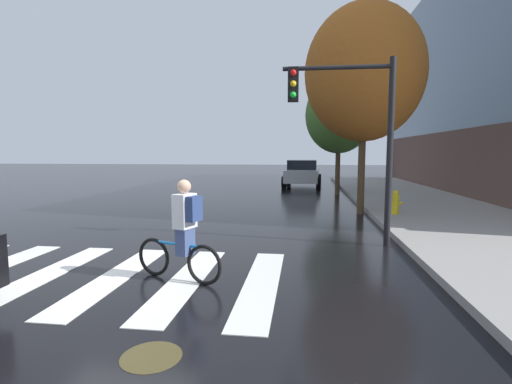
{
  "coord_description": "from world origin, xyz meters",
  "views": [
    {
      "loc": [
        3.3,
        -5.9,
        2.12
      ],
      "look_at": [
        2.27,
        2.26,
        1.26
      ],
      "focal_mm": 26.44,
      "sensor_mm": 36.0,
      "label": 1
    }
  ],
  "objects_px": {
    "street_tree_near": "(364,73)",
    "cyclist": "(183,231)",
    "traffic_light_near": "(353,119)",
    "fire_hydrant": "(396,202)",
    "sedan_mid": "(303,173)",
    "street_tree_mid": "(339,115)",
    "manhole_cover": "(151,356)"
  },
  "relations": [
    {
      "from": "fire_hydrant",
      "to": "traffic_light_near",
      "type": "bearing_deg",
      "value": -116.89
    },
    {
      "from": "traffic_light_near",
      "to": "street_tree_near",
      "type": "xyz_separation_m",
      "value": [
        0.91,
        4.58,
        1.91
      ]
    },
    {
      "from": "sedan_mid",
      "to": "traffic_light_near",
      "type": "bearing_deg",
      "value": -85.7
    },
    {
      "from": "manhole_cover",
      "to": "sedan_mid",
      "type": "distance_m",
      "value": 20.21
    },
    {
      "from": "sedan_mid",
      "to": "street_tree_mid",
      "type": "distance_m",
      "value": 5.64
    },
    {
      "from": "traffic_light_near",
      "to": "sedan_mid",
      "type": "bearing_deg",
      "value": 94.3
    },
    {
      "from": "manhole_cover",
      "to": "street_tree_mid",
      "type": "distance_m",
      "value": 16.6
    },
    {
      "from": "fire_hydrant",
      "to": "street_tree_mid",
      "type": "height_order",
      "value": "street_tree_mid"
    },
    {
      "from": "street_tree_near",
      "to": "fire_hydrant",
      "type": "bearing_deg",
      "value": -42.74
    },
    {
      "from": "sedan_mid",
      "to": "fire_hydrant",
      "type": "xyz_separation_m",
      "value": [
        3.0,
        -11.27,
        -0.33
      ]
    },
    {
      "from": "cyclist",
      "to": "street_tree_mid",
      "type": "relative_size",
      "value": 0.29
    },
    {
      "from": "sedan_mid",
      "to": "street_tree_near",
      "type": "distance_m",
      "value": 11.28
    },
    {
      "from": "sedan_mid",
      "to": "cyclist",
      "type": "height_order",
      "value": "cyclist"
    },
    {
      "from": "manhole_cover",
      "to": "street_tree_near",
      "type": "distance_m",
      "value": 11.43
    },
    {
      "from": "cyclist",
      "to": "fire_hydrant",
      "type": "distance_m",
      "value": 8.19
    },
    {
      "from": "cyclist",
      "to": "traffic_light_near",
      "type": "bearing_deg",
      "value": 43.63
    },
    {
      "from": "street_tree_mid",
      "to": "fire_hydrant",
      "type": "bearing_deg",
      "value": -79.86
    },
    {
      "from": "traffic_light_near",
      "to": "fire_hydrant",
      "type": "distance_m",
      "value": 4.75
    },
    {
      "from": "traffic_light_near",
      "to": "manhole_cover",
      "type": "bearing_deg",
      "value": -116.92
    },
    {
      "from": "traffic_light_near",
      "to": "street_tree_near",
      "type": "bearing_deg",
      "value": 78.83
    },
    {
      "from": "sedan_mid",
      "to": "fire_hydrant",
      "type": "height_order",
      "value": "sedan_mid"
    },
    {
      "from": "manhole_cover",
      "to": "traffic_light_near",
      "type": "distance_m",
      "value": 6.47
    },
    {
      "from": "manhole_cover",
      "to": "cyclist",
      "type": "distance_m",
      "value": 2.48
    },
    {
      "from": "manhole_cover",
      "to": "fire_hydrant",
      "type": "height_order",
      "value": "fire_hydrant"
    },
    {
      "from": "manhole_cover",
      "to": "cyclist",
      "type": "xyz_separation_m",
      "value": [
        -0.39,
        2.3,
        0.84
      ]
    },
    {
      "from": "sedan_mid",
      "to": "street_tree_near",
      "type": "bearing_deg",
      "value": -78.93
    },
    {
      "from": "street_tree_near",
      "to": "street_tree_mid",
      "type": "xyz_separation_m",
      "value": [
        -0.27,
        6.02,
        -0.8
      ]
    },
    {
      "from": "cyclist",
      "to": "traffic_light_near",
      "type": "xyz_separation_m",
      "value": [
        3.02,
        2.87,
        2.02
      ]
    },
    {
      "from": "traffic_light_near",
      "to": "fire_hydrant",
      "type": "xyz_separation_m",
      "value": [
        1.87,
        3.69,
        -2.33
      ]
    },
    {
      "from": "street_tree_mid",
      "to": "sedan_mid",
      "type": "bearing_deg",
      "value": 112.0
    },
    {
      "from": "street_tree_near",
      "to": "sedan_mid",
      "type": "bearing_deg",
      "value": 101.07
    },
    {
      "from": "street_tree_near",
      "to": "cyclist",
      "type": "bearing_deg",
      "value": -117.73
    }
  ]
}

